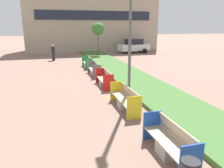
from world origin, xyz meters
TOP-DOWN VIEW (x-y plane):
  - planter_grass_strip at (3.20, 12.00)m, footprint 2.80×120.00m
  - building_backdrop at (4.00, 34.65)m, footprint 18.57×5.69m
  - bench_blue_frame at (0.94, 6.60)m, footprint 0.65×2.11m
  - bench_yellow_frame at (0.94, 10.42)m, footprint 0.65×2.45m
  - bench_red_frame at (0.94, 14.23)m, footprint 0.65×2.05m
  - bench_grey_frame at (0.94, 17.43)m, footprint 0.65×2.11m
  - bench_green_frame at (0.94, 20.61)m, footprint 0.65×1.92m
  - sapling_tree_far at (3.36, 27.44)m, footprint 1.44×1.44m
  - pedestrian_walking at (-1.88, 25.63)m, footprint 0.53×0.24m
  - parked_car_distant at (8.79, 29.82)m, footprint 4.41×2.33m

SIDE VIEW (x-z plane):
  - planter_grass_strip at x=3.20m, z-range 0.00..0.18m
  - bench_green_frame at x=0.94m, z-range -0.11..0.83m
  - bench_red_frame at x=0.94m, z-range -0.10..0.84m
  - bench_grey_frame at x=0.94m, z-range -0.10..0.84m
  - bench_blue_frame at x=0.94m, z-range -0.10..0.84m
  - bench_yellow_frame at x=0.94m, z-range -0.09..0.85m
  - pedestrian_walking at x=-1.88m, z-range 0.01..1.71m
  - parked_car_distant at x=8.79m, z-range -0.02..1.84m
  - sapling_tree_far at x=3.36m, z-range 1.24..5.20m
  - building_backdrop at x=4.00m, z-range 0.00..8.93m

